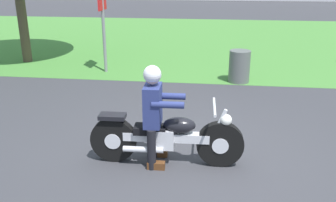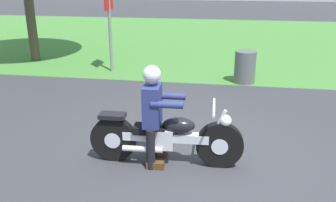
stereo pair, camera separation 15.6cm
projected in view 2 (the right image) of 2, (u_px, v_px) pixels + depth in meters
name	position (u px, v px, depth m)	size (l,w,h in m)	color
ground	(188.00, 156.00, 5.36)	(120.00, 120.00, 0.00)	#38383D
grass_verge	(214.00, 39.00, 14.27)	(60.00, 12.00, 0.01)	#478438
motorcycle_lead	(166.00, 137.00, 5.03)	(2.12, 0.66, 0.88)	black
rider_lead	(154.00, 108.00, 4.91)	(0.56, 0.48, 1.40)	black
trash_can	(245.00, 67.00, 8.68)	(0.50, 0.50, 0.77)	#595E5B
sign_banner	(109.00, 5.00, 9.21)	(0.08, 0.60, 2.60)	gray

